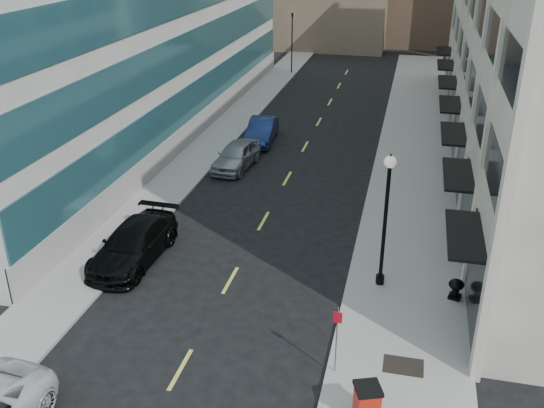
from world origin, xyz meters
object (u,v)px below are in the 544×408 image
at_px(traffic_signal, 292,17).
at_px(car_blue_sedan, 262,131).
at_px(sign_post, 337,331).
at_px(trash_bin, 367,402).
at_px(lamppost, 386,210).
at_px(car_black_pickup, 134,244).
at_px(urn_planter, 456,287).
at_px(car_silver_sedan, 236,156).

height_order(traffic_signal, car_blue_sedan, traffic_signal).
distance_m(car_blue_sedan, sign_post, 24.83).
relative_size(car_blue_sedan, trash_bin, 3.93).
height_order(trash_bin, lamppost, lamppost).
xyz_separation_m(car_black_pickup, trash_bin, (11.35, -7.66, -0.03)).
relative_size(sign_post, urn_planter, 3.00).
height_order(car_blue_sedan, trash_bin, car_blue_sedan).
bearing_deg(trash_bin, sign_post, 101.22).
bearing_deg(urn_planter, car_blue_sedan, 125.65).
bearing_deg(car_silver_sedan, trash_bin, -57.60).
bearing_deg(lamppost, traffic_signal, 106.98).
height_order(lamppost, sign_post, lamppost).
bearing_deg(car_black_pickup, car_blue_sedan, 86.96).
distance_m(traffic_signal, car_blue_sedan, 22.36).
height_order(car_silver_sedan, trash_bin, car_silver_sedan).
bearing_deg(car_silver_sedan, lamppost, -44.69).
bearing_deg(lamppost, car_blue_sedan, 119.06).
relative_size(traffic_signal, urn_planter, 7.99).
distance_m(traffic_signal, sign_post, 46.45).
distance_m(car_black_pickup, lamppost, 11.55).
distance_m(traffic_signal, car_silver_sedan, 27.51).
height_order(car_black_pickup, urn_planter, car_black_pickup).
bearing_deg(trash_bin, urn_planter, 47.93).
distance_m(car_black_pickup, car_blue_sedan, 17.71).
distance_m(lamppost, urn_planter, 4.31).
bearing_deg(car_blue_sedan, traffic_signal, 91.68).
bearing_deg(sign_post, car_silver_sedan, 118.33).
bearing_deg(lamppost, trash_bin, -88.96).
xyz_separation_m(car_silver_sedan, urn_planter, (13.02, -12.40, -0.15)).
distance_m(car_silver_sedan, lamppost, 15.81).
distance_m(car_black_pickup, car_silver_sedan, 12.40).
bearing_deg(lamppost, urn_planter, -7.73).
height_order(trash_bin, sign_post, sign_post).
relative_size(trash_bin, sign_post, 0.49).
relative_size(car_silver_sedan, trash_bin, 3.82).
bearing_deg(car_blue_sedan, sign_post, -74.34).
xyz_separation_m(traffic_signal, urn_planter, (15.00, -39.40, -5.04)).
bearing_deg(car_black_pickup, traffic_signal, 93.16).
relative_size(traffic_signal, sign_post, 2.67).
height_order(car_blue_sedan, sign_post, sign_post).
height_order(car_black_pickup, sign_post, sign_post).
relative_size(trash_bin, lamppost, 0.21).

